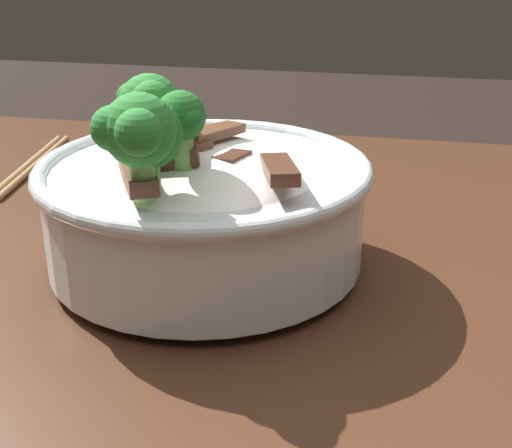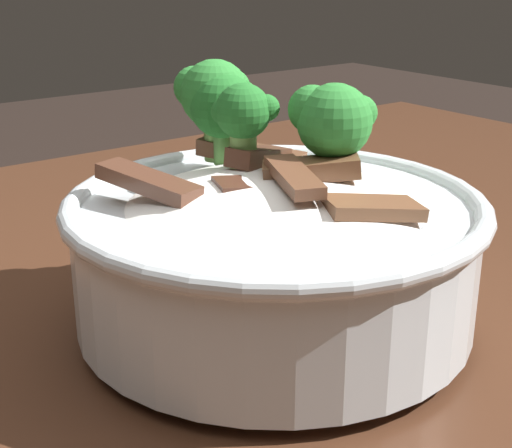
{
  "view_description": "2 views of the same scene",
  "coord_description": "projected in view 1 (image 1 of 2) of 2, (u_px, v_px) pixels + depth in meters",
  "views": [
    {
      "loc": [
        -0.12,
        0.44,
        1.04
      ],
      "look_at": [
        -0.02,
        -0.05,
        0.83
      ],
      "focal_mm": 48.76,
      "sensor_mm": 36.0,
      "label": 1
    },
    {
      "loc": [
        -0.24,
        -0.37,
        1.02
      ],
      "look_at": [
        0.04,
        -0.0,
        0.85
      ],
      "focal_mm": 52.73,
      "sensor_mm": 36.0,
      "label": 2
    }
  ],
  "objects": [
    {
      "name": "rice_bowl",
      "position": [
        202.0,
        197.0,
        0.52
      ],
      "size": [
        0.25,
        0.25,
        0.16
      ],
      "color": "silver",
      "rests_on": "dining_table"
    },
    {
      "name": "dining_table",
      "position": [
        226.0,
        443.0,
        0.57
      ],
      "size": [
        1.3,
        0.87,
        0.8
      ],
      "color": "#472819",
      "rests_on": "ground"
    },
    {
      "name": "chopsticks_pair",
      "position": [
        32.0,
        165.0,
        0.77
      ],
      "size": [
        0.05,
        0.21,
        0.01
      ],
      "color": "#9E7A4C",
      "rests_on": "dining_table"
    }
  ]
}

